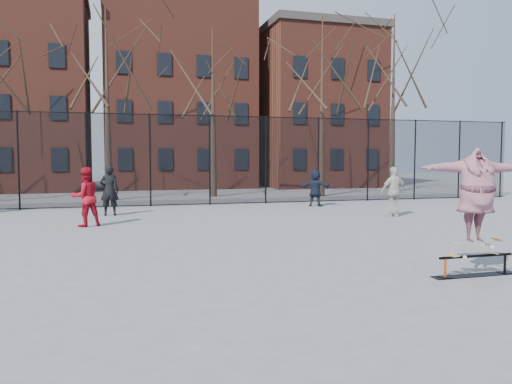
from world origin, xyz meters
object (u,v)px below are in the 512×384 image
object	(u,v)px
skater	(477,202)
bystander_black	(109,190)
skateboard	(475,252)
bystander_red	(86,197)
bystander_white	(394,192)
skate_rail	(476,267)
bystander_navy	(315,188)

from	to	relation	value
skater	bystander_black	xyz separation A→B (m)	(-6.42, 11.41, -0.40)
skateboard	bystander_red	xyz separation A→B (m)	(-7.09, 8.63, 0.48)
skater	bystander_black	world-z (taller)	skater
bystander_white	skate_rail	bearing A→B (deg)	67.79
skateboard	bystander_navy	world-z (taller)	bystander_navy
bystander_white	bystander_navy	xyz separation A→B (m)	(-1.26, 4.26, -0.09)
skate_rail	bystander_white	world-z (taller)	bystander_white
skater	bystander_white	world-z (taller)	skater
bystander_white	bystander_black	bearing A→B (deg)	-17.61
skateboard	skater	world-z (taller)	skater
bystander_navy	skater	bearing A→B (deg)	113.69
skate_rail	skateboard	world-z (taller)	skateboard
skate_rail	bystander_red	xyz separation A→B (m)	(-7.11, 8.63, 0.77)
skate_rail	bystander_white	distance (m)	9.02
skater	bystander_black	size ratio (longest dim) A/B	1.12
skate_rail	bystander_red	bearing A→B (deg)	129.52
bystander_black	bystander_navy	xyz separation A→B (m)	(8.55, 1.18, -0.12)
bystander_white	skateboard	bearing A→B (deg)	67.66
skateboard	bystander_black	world-z (taller)	bystander_black
skateboard	bystander_white	xyz separation A→B (m)	(3.39, 8.33, 0.46)
skate_rail	bystander_black	size ratio (longest dim) A/B	0.93
bystander_black	bystander_navy	size ratio (longest dim) A/B	1.15
skateboard	skater	distance (m)	0.89
skate_rail	skater	size ratio (longest dim) A/B	0.83
skate_rail	bystander_white	bearing A→B (deg)	67.98
bystander_white	bystander_navy	world-z (taller)	bystander_white
bystander_white	skater	bearing A→B (deg)	67.66
skater	bystander_red	bearing A→B (deg)	143.91
bystander_black	bystander_red	size ratio (longest dim) A/B	1.01
skateboard	bystander_red	world-z (taller)	bystander_red
skateboard	bystander_navy	distance (m)	12.77
skater	skateboard	bearing A→B (deg)	0.00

